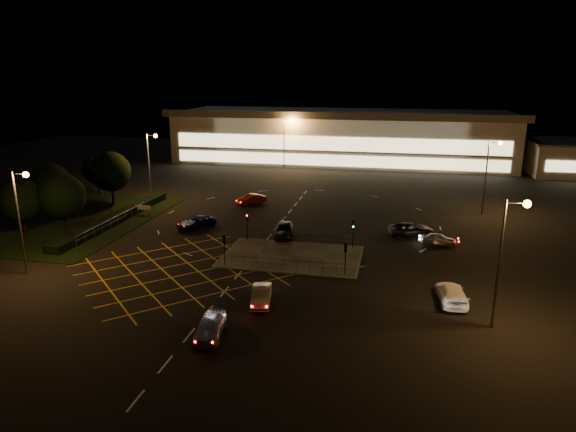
% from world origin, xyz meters
% --- Properties ---
extents(ground, '(180.00, 180.00, 0.00)m').
position_xyz_m(ground, '(0.00, 0.00, 0.00)').
color(ground, black).
rests_on(ground, ground).
extents(pedestrian_island, '(14.00, 9.00, 0.12)m').
position_xyz_m(pedestrian_island, '(2.00, -2.00, 0.06)').
color(pedestrian_island, '#4C4944').
rests_on(pedestrian_island, ground).
extents(grass_verge, '(18.00, 30.00, 0.08)m').
position_xyz_m(grass_verge, '(-28.00, 6.00, 0.04)').
color(grass_verge, black).
rests_on(grass_verge, ground).
extents(hedge, '(2.00, 26.00, 1.00)m').
position_xyz_m(hedge, '(-23.00, 6.00, 0.50)').
color(hedge, black).
rests_on(hedge, ground).
extents(supermarket, '(72.00, 26.50, 10.50)m').
position_xyz_m(supermarket, '(0.00, 61.95, 5.31)').
color(supermarket, beige).
rests_on(supermarket, ground).
extents(streetlight_sw, '(1.78, 0.56, 10.03)m').
position_xyz_m(streetlight_sw, '(-21.56, -12.00, 6.56)').
color(streetlight_sw, slate).
rests_on(streetlight_sw, ground).
extents(streetlight_se, '(1.78, 0.56, 10.03)m').
position_xyz_m(streetlight_se, '(20.44, -14.00, 6.56)').
color(streetlight_se, slate).
rests_on(streetlight_se, ground).
extents(streetlight_nw, '(1.78, 0.56, 10.03)m').
position_xyz_m(streetlight_nw, '(-23.56, 18.00, 6.56)').
color(streetlight_nw, slate).
rests_on(streetlight_nw, ground).
extents(streetlight_ne, '(1.78, 0.56, 10.03)m').
position_xyz_m(streetlight_ne, '(24.44, 20.00, 6.56)').
color(streetlight_ne, slate).
rests_on(streetlight_ne, ground).
extents(streetlight_far_left, '(1.78, 0.56, 10.03)m').
position_xyz_m(streetlight_far_left, '(-9.56, 48.00, 6.56)').
color(streetlight_far_left, slate).
rests_on(streetlight_far_left, ground).
extents(streetlight_far_right, '(1.78, 0.56, 10.03)m').
position_xyz_m(streetlight_far_right, '(30.44, 50.00, 6.56)').
color(streetlight_far_right, slate).
rests_on(streetlight_far_right, ground).
extents(signal_sw, '(0.28, 0.30, 3.15)m').
position_xyz_m(signal_sw, '(-4.00, -5.99, 2.37)').
color(signal_sw, black).
rests_on(signal_sw, pedestrian_island).
extents(signal_se, '(0.28, 0.30, 3.15)m').
position_xyz_m(signal_se, '(8.00, -5.99, 2.37)').
color(signal_se, black).
rests_on(signal_se, pedestrian_island).
extents(signal_nw, '(0.28, 0.30, 3.15)m').
position_xyz_m(signal_nw, '(-4.00, 1.99, 2.37)').
color(signal_nw, black).
rests_on(signal_nw, pedestrian_island).
extents(signal_ne, '(0.28, 0.30, 3.15)m').
position_xyz_m(signal_ne, '(8.00, 1.99, 2.37)').
color(signal_ne, black).
rests_on(signal_ne, pedestrian_island).
extents(tree_a, '(5.04, 5.04, 6.86)m').
position_xyz_m(tree_a, '(-30.00, -2.00, 4.33)').
color(tree_a, black).
rests_on(tree_a, ground).
extents(tree_b, '(5.40, 5.40, 7.35)m').
position_xyz_m(tree_b, '(-32.00, 6.00, 4.64)').
color(tree_b, black).
rests_on(tree_b, ground).
extents(tree_c, '(5.76, 5.76, 7.84)m').
position_xyz_m(tree_c, '(-28.00, 14.00, 4.95)').
color(tree_c, black).
rests_on(tree_c, ground).
extents(tree_d, '(4.68, 4.68, 6.37)m').
position_xyz_m(tree_d, '(-34.00, 20.00, 4.02)').
color(tree_d, black).
rests_on(tree_d, ground).
extents(tree_e, '(5.40, 5.40, 7.35)m').
position_xyz_m(tree_e, '(-26.00, 0.00, 4.64)').
color(tree_e, black).
rests_on(tree_e, ground).
extents(car_near_silver, '(2.52, 4.86, 1.58)m').
position_xyz_m(car_near_silver, '(-0.39, -19.78, 0.79)').
color(car_near_silver, '#A4A6AB').
rests_on(car_near_silver, ground).
extents(car_queue_white, '(2.24, 4.48, 1.41)m').
position_xyz_m(car_queue_white, '(1.80, -13.59, 0.71)').
color(car_queue_white, silver).
rests_on(car_queue_white, ground).
extents(car_left_blue, '(4.84, 5.58, 1.43)m').
position_xyz_m(car_left_blue, '(-11.81, 5.76, 0.71)').
color(car_left_blue, '#0B1943').
rests_on(car_left_blue, ground).
extents(car_far_dkgrey, '(3.13, 5.69, 1.56)m').
position_xyz_m(car_far_dkgrey, '(-0.28, 4.69, 0.78)').
color(car_far_dkgrey, black).
rests_on(car_far_dkgrey, ground).
extents(car_right_silver, '(3.81, 1.67, 1.28)m').
position_xyz_m(car_right_silver, '(17.36, 5.43, 0.64)').
color(car_right_silver, silver).
rests_on(car_right_silver, ground).
extents(car_circ_red, '(4.16, 4.26, 1.46)m').
position_xyz_m(car_circ_red, '(-8.41, 18.71, 0.73)').
color(car_circ_red, '#9A210B').
rests_on(car_circ_red, ground).
extents(car_east_grey, '(5.84, 3.92, 1.49)m').
position_xyz_m(car_east_grey, '(14.39, 8.25, 0.74)').
color(car_east_grey, black).
rests_on(car_east_grey, ground).
extents(car_approach_white, '(2.61, 5.48, 1.54)m').
position_xyz_m(car_approach_white, '(17.39, -9.94, 0.77)').
color(car_approach_white, white).
rests_on(car_approach_white, ground).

